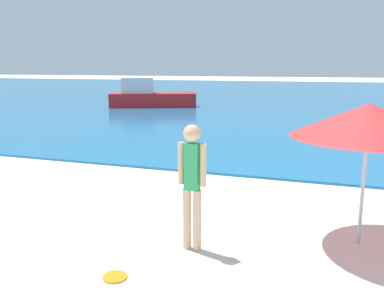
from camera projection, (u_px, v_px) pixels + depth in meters
name	position (u px, v px, depth m)	size (l,w,h in m)	color
water	(299.00, 93.00, 37.36)	(160.00, 60.00, 0.06)	#1E6B9E
person_standing	(192.00, 180.00, 5.40)	(0.40, 0.23, 1.75)	#DDAD84
frisbee	(115.00, 277.00, 4.82)	(0.29, 0.29, 0.03)	orange
boat_near	(150.00, 97.00, 24.55)	(5.42, 3.46, 1.76)	red
beach_umbrella	(368.00, 121.00, 5.43)	(2.08, 2.08, 2.01)	#B7B7BC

